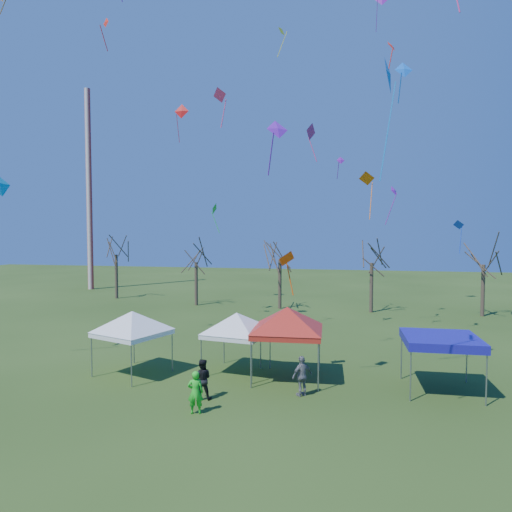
# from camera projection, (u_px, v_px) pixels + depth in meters

# --- Properties ---
(ground) EXTENTS (140.00, 140.00, 0.00)m
(ground) POSITION_uv_depth(u_px,v_px,m) (249.00, 408.00, 18.92)
(ground) COLOR #284315
(ground) RESTS_ON ground
(radio_mast) EXTENTS (0.70, 0.70, 25.00)m
(radio_mast) POSITION_uv_depth(u_px,v_px,m) (89.00, 190.00, 57.09)
(radio_mast) COLOR silver
(radio_mast) RESTS_ON ground
(tree_0) EXTENTS (3.83, 3.83, 8.44)m
(tree_0) POSITION_uv_depth(u_px,v_px,m) (116.00, 239.00, 49.52)
(tree_0) COLOR #3D2D21
(tree_0) RESTS_ON ground
(tree_1) EXTENTS (3.42, 3.42, 7.54)m
(tree_1) POSITION_uv_depth(u_px,v_px,m) (196.00, 247.00, 44.87)
(tree_1) COLOR #3D2D21
(tree_1) RESTS_ON ground
(tree_2) EXTENTS (3.71, 3.71, 8.18)m
(tree_2) POSITION_uv_depth(u_px,v_px,m) (280.00, 242.00, 42.90)
(tree_2) COLOR #3D2D21
(tree_2) RESTS_ON ground
(tree_3) EXTENTS (3.59, 3.59, 7.91)m
(tree_3) POSITION_uv_depth(u_px,v_px,m) (372.00, 245.00, 40.91)
(tree_3) COLOR #3D2D21
(tree_3) RESTS_ON ground
(tree_4) EXTENTS (3.58, 3.58, 7.89)m
(tree_4) POSITION_uv_depth(u_px,v_px,m) (484.00, 246.00, 39.02)
(tree_4) COLOR #3D2D21
(tree_4) RESTS_ON ground
(tent_white_west) EXTENTS (4.01, 4.01, 3.76)m
(tent_white_west) POSITION_uv_depth(u_px,v_px,m) (132.00, 315.00, 23.23)
(tent_white_west) COLOR gray
(tent_white_west) RESTS_ON ground
(tent_white_mid) EXTENTS (4.06, 4.06, 3.62)m
(tent_white_mid) POSITION_uv_depth(u_px,v_px,m) (237.00, 317.00, 23.48)
(tent_white_mid) COLOR gray
(tent_white_mid) RESTS_ON ground
(tent_red) EXTENTS (4.72, 4.72, 4.16)m
(tent_red) POSITION_uv_depth(u_px,v_px,m) (287.00, 312.00, 22.44)
(tent_red) COLOR gray
(tent_red) RESTS_ON ground
(tent_blue) EXTENTS (3.31, 3.31, 2.56)m
(tent_blue) POSITION_uv_depth(u_px,v_px,m) (441.00, 340.00, 20.76)
(tent_blue) COLOR gray
(tent_blue) RESTS_ON ground
(person_dark) EXTENTS (0.99, 0.84, 1.77)m
(person_dark) POSITION_uv_depth(u_px,v_px,m) (202.00, 379.00, 19.86)
(person_dark) COLOR black
(person_dark) RESTS_ON ground
(person_green) EXTENTS (0.72, 0.57, 1.74)m
(person_green) POSITION_uv_depth(u_px,v_px,m) (195.00, 392.00, 18.29)
(person_green) COLOR #21D325
(person_green) RESTS_ON ground
(person_grey) EXTENTS (1.07, 1.04, 1.80)m
(person_grey) POSITION_uv_depth(u_px,v_px,m) (302.00, 376.00, 20.27)
(person_grey) COLOR slate
(person_grey) RESTS_ON ground
(kite_5) EXTENTS (0.55, 1.32, 4.22)m
(kite_5) POSITION_uv_depth(u_px,v_px,m) (389.00, 77.00, 15.36)
(kite_5) COLOR #157CE7
(kite_5) RESTS_ON ground
(kite_22) EXTENTS (1.07, 1.13, 3.01)m
(kite_22) POSITION_uv_depth(u_px,v_px,m) (394.00, 192.00, 34.66)
(kite_22) COLOR purple
(kite_22) RESTS_ON ground
(kite_18) EXTENTS (0.87, 0.97, 2.09)m
(kite_18) POSITION_uv_depth(u_px,v_px,m) (392.00, 47.00, 26.72)
(kite_18) COLOR red
(kite_18) RESTS_ON ground
(kite_17) EXTENTS (1.07, 0.83, 2.89)m
(kite_17) POSITION_uv_depth(u_px,v_px,m) (367.00, 179.00, 27.01)
(kite_17) COLOR orange
(kite_17) RESTS_ON ground
(kite_21) EXTENTS (0.74, 0.65, 2.12)m
(kite_21) POSITION_uv_depth(u_px,v_px,m) (105.00, 24.00, 30.90)
(kite_21) COLOR red
(kite_21) RESTS_ON ground
(kite_11) EXTENTS (0.87, 1.20, 2.62)m
(kite_11) POSITION_uv_depth(u_px,v_px,m) (310.00, 132.00, 31.03)
(kite_11) COLOR #D02E71
(kite_11) RESTS_ON ground
(kite_12) EXTENTS (1.07, 0.96, 2.86)m
(kite_12) POSITION_uv_depth(u_px,v_px,m) (459.00, 225.00, 38.23)
(kite_12) COLOR blue
(kite_12) RESTS_ON ground
(kite_26) EXTENTS (0.82, 0.92, 2.42)m
(kite_26) POSITION_uv_depth(u_px,v_px,m) (282.00, 32.00, 34.51)
(kite_26) COLOR yellow
(kite_26) RESTS_ON ground
(kite_19) EXTENTS (0.73, 0.55, 1.83)m
(kite_19) POSITION_uv_depth(u_px,v_px,m) (340.00, 161.00, 37.39)
(kite_19) COLOR purple
(kite_19) RESTS_ON ground
(kite_25) EXTENTS (0.91, 0.57, 1.89)m
(kite_25) POSITION_uv_depth(u_px,v_px,m) (404.00, 70.00, 20.76)
(kite_25) COLOR blue
(kite_25) RESTS_ON ground
(kite_24) EXTENTS (1.18, 0.92, 2.73)m
(kite_24) POSITION_uv_depth(u_px,v_px,m) (220.00, 95.00, 30.14)
(kite_24) COLOR #CD2D62
(kite_24) RESTS_ON ground
(kite_2) EXTENTS (1.43, 0.76, 3.59)m
(kite_2) POSITION_uv_depth(u_px,v_px,m) (181.00, 111.00, 43.27)
(kite_2) COLOR red
(kite_2) RESTS_ON ground
(kite_27) EXTENTS (1.12, 0.98, 2.39)m
(kite_27) POSITION_uv_depth(u_px,v_px,m) (277.00, 130.00, 19.33)
(kite_27) COLOR purple
(kite_27) RESTS_ON ground
(kite_13) EXTENTS (0.75, 1.04, 2.62)m
(kite_13) POSITION_uv_depth(u_px,v_px,m) (214.00, 209.00, 39.47)
(kite_13) COLOR green
(kite_13) RESTS_ON ground
(kite_1) EXTENTS (1.22, 1.25, 2.29)m
(kite_1) POSITION_uv_depth(u_px,v_px,m) (286.00, 259.00, 22.61)
(kite_1) COLOR #EB510C
(kite_1) RESTS_ON ground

